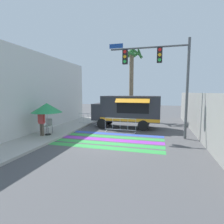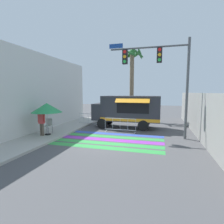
# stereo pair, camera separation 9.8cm
# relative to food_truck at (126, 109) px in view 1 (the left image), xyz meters

# --- Properties ---
(ground_plane) EXTENTS (60.00, 60.00, 0.00)m
(ground_plane) POSITION_rel_food_truck_xyz_m (-0.22, -4.21, -1.52)
(ground_plane) COLOR #4C4C4F
(sidewalk_left) EXTENTS (4.40, 16.00, 0.13)m
(sidewalk_left) POSITION_rel_food_truck_xyz_m (-5.49, -4.21, -1.45)
(sidewalk_left) COLOR #A8A59E
(sidewalk_left) RESTS_ON ground_plane
(building_left_facade) EXTENTS (0.25, 16.00, 5.66)m
(building_left_facade) POSITION_rel_food_truck_xyz_m (-5.71, -4.21, 1.31)
(building_left_facade) COLOR silver
(building_left_facade) RESTS_ON ground_plane
(concrete_wall_right) EXTENTS (0.20, 16.00, 2.84)m
(concrete_wall_right) POSITION_rel_food_truck_xyz_m (5.08, -1.21, -0.10)
(concrete_wall_right) COLOR gray
(concrete_wall_right) RESTS_ON ground_plane
(crosswalk_painted) EXTENTS (6.40, 3.60, 0.01)m
(crosswalk_painted) POSITION_rel_food_truck_xyz_m (-0.22, -3.95, -1.51)
(crosswalk_painted) COLOR green
(crosswalk_painted) RESTS_ON ground_plane
(food_truck) EXTENTS (5.36, 2.48, 2.59)m
(food_truck) POSITION_rel_food_truck_xyz_m (0.00, 0.00, 0.00)
(food_truck) COLOR #2D2D33
(food_truck) RESTS_ON ground_plane
(traffic_signal_pole) EXTENTS (4.96, 0.29, 6.08)m
(traffic_signal_pole) POSITION_rel_food_truck_xyz_m (2.59, -2.47, 2.87)
(traffic_signal_pole) COLOR #515456
(traffic_signal_pole) RESTS_ON ground_plane
(patio_umbrella) EXTENTS (1.92, 1.92, 2.07)m
(patio_umbrella) POSITION_rel_food_truck_xyz_m (-4.34, -4.28, 0.37)
(patio_umbrella) COLOR black
(patio_umbrella) RESTS_ON sidewalk_left
(folding_chair) EXTENTS (0.47, 0.47, 0.98)m
(folding_chair) POSITION_rel_food_truck_xyz_m (-4.60, -3.82, -0.79)
(folding_chair) COLOR #4C4C51
(folding_chair) RESTS_ON sidewalk_left
(vendor_person) EXTENTS (0.53, 0.22, 1.66)m
(vendor_person) POSITION_rel_food_truck_xyz_m (-4.55, -4.57, -0.44)
(vendor_person) COLOR brown
(vendor_person) RESTS_ON sidewalk_left
(barricade_front) EXTENTS (2.27, 0.44, 1.03)m
(barricade_front) POSITION_rel_food_truck_xyz_m (-0.08, -1.78, -1.00)
(barricade_front) COLOR #B7BABF
(barricade_front) RESTS_ON ground_plane
(barricade_side) EXTENTS (1.76, 0.44, 1.03)m
(barricade_side) POSITION_rel_food_truck_xyz_m (-3.40, 0.18, -1.02)
(barricade_side) COLOR #B7BABF
(barricade_side) RESTS_ON ground_plane
(palm_tree) EXTENTS (2.33, 2.27, 7.24)m
(palm_tree) POSITION_rel_food_truck_xyz_m (-0.23, 4.31, 3.19)
(palm_tree) COLOR #7A664C
(palm_tree) RESTS_ON ground_plane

